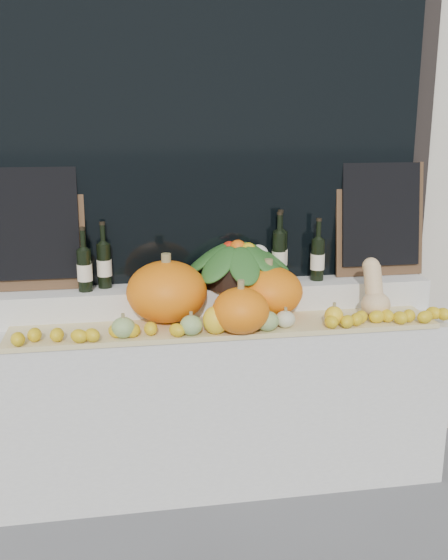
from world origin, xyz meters
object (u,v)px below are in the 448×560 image
Objects in this scene: pumpkin_left at (167,291)px; butternut_squash at (374,293)px; produce_bowl at (238,262)px; pumpkin_right at (268,291)px; wine_bottle_tall at (280,254)px.

butternut_squash is at bearing -5.04° from pumpkin_left.
pumpkin_left is 0.67× the size of produce_bowl.
wine_bottle_tall is at bearing 61.45° from pumpkin_right.
produce_bowl is (0.39, 0.15, 0.10)m from pumpkin_left.
butternut_squash reaches higher than pumpkin_right.
pumpkin_right is (0.52, 0.01, -0.02)m from pumpkin_left.
butternut_squash is (1.05, -0.09, -0.03)m from pumpkin_left.
wine_bottle_tall is at bearing 144.36° from butternut_squash.
butternut_squash is 0.54m from wine_bottle_tall.
produce_bowl reaches higher than pumpkin_right.
pumpkin_right is 0.27m from wine_bottle_tall.
wine_bottle_tall is at bearing 14.35° from produce_bowl.
butternut_squash is 0.77× the size of wine_bottle_tall.
produce_bowl is at bearing 132.58° from pumpkin_right.
wine_bottle_tall is (0.63, 0.21, 0.12)m from pumpkin_left.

